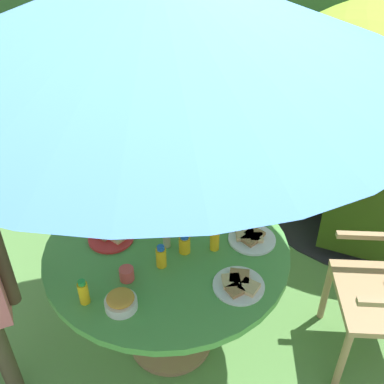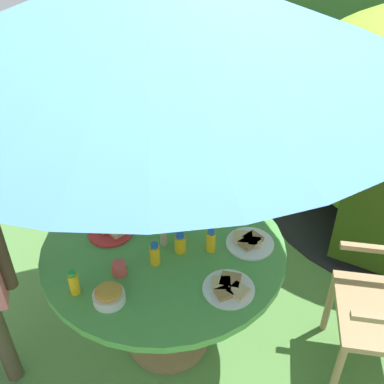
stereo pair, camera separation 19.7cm
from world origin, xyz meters
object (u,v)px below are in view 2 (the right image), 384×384
Objects in this scene: juice_bottle_far_left at (74,283)px; plate_mid_right at (111,232)px; cup_near at (119,269)px; patio_umbrella at (153,10)px; juice_bottle_mid_left at (155,214)px; plate_center_front at (229,288)px; plate_front_edge at (182,206)px; juice_bottle_near_left at (136,208)px; juice_bottle_near_right at (211,241)px; child_in_yellow_shirt at (168,128)px; juice_bottle_far_right at (155,254)px; potted_plant at (46,143)px; juice_bottle_back_edge at (181,243)px; plate_center_back at (249,242)px; snack_bowl at (109,295)px; garden_table at (165,266)px.

plate_mid_right is at bearing 107.18° from juice_bottle_far_left.
cup_near is (0.09, 0.19, -0.03)m from juice_bottle_far_left.
patio_umbrella reaches higher than juice_bottle_mid_left.
cup_near is at bearing -160.61° from plate_center_front.
patio_umbrella is at bearing -75.34° from plate_front_edge.
juice_bottle_near_right is (0.47, -0.03, 0.01)m from juice_bottle_near_left.
child_in_yellow_shirt reaches higher than juice_bottle_far_right.
cup_near is (-0.28, -0.35, -0.03)m from juice_bottle_near_right.
patio_umbrella reaches higher than plate_mid_right.
juice_bottle_far_left is at bearing -72.82° from plate_mid_right.
juice_bottle_far_right is at bearing -10.77° from plate_mid_right.
potted_plant is at bearing 155.73° from juice_bottle_mid_left.
plate_mid_right is 1.99× the size of juice_bottle_mid_left.
juice_bottle_mid_left is at bearing 3.86° from juice_bottle_near_left.
plate_front_edge is 0.26m from juice_bottle_near_left.
child_in_yellow_shirt reaches higher than juice_bottle_back_edge.
potted_plant is 10.65× the size of cup_near.
plate_center_front is at bearing -81.38° from plate_center_back.
juice_bottle_near_right reaches higher than juice_bottle_near_left.
potted_plant is 5.13× the size of snack_bowl.
snack_bowl is at bearing -142.35° from plate_center_front.
plate_center_back is 3.55× the size of cup_near.
child_in_yellow_shirt is 1.02m from juice_bottle_near_right.
child_in_yellow_shirt is (-0.50, 0.80, -0.96)m from patio_umbrella.
cup_near is (-0.43, -0.49, 0.02)m from plate_center_back.
garden_table is 11.39× the size of juice_bottle_back_edge.
potted_plant is 1.37m from child_in_yellow_shirt.
plate_mid_right reaches higher than potted_plant.
snack_bowl is at bearing -51.69° from plate_mid_right.
juice_bottle_mid_left is at bearing -106.37° from plate_front_edge.
juice_bottle_near_right is at bearing 136.17° from plate_center_front.
juice_bottle_far_right reaches higher than garden_table.
cup_near is at bearing -128.81° from juice_bottle_near_right.
juice_bottle_near_left is 0.98× the size of juice_bottle_mid_left.
plate_center_front is 1.02× the size of plate_mid_right.
potted_plant is 2.12m from juice_bottle_far_left.
juice_bottle_far_right is at bearing 54.30° from cup_near.
juice_bottle_near_left is at bearing 161.98° from plate_center_front.
patio_umbrella is 1.34m from child_in_yellow_shirt.
plate_front_edge is at bearing 140.38° from plate_center_front.
juice_bottle_far_left is at bearing -147.97° from plate_center_front.
juice_bottle_near_left is (-0.25, 0.11, -1.06)m from patio_umbrella.
plate_center_back is 0.65m from cup_near.
juice_bottle_back_edge is (0.10, 0.00, 0.20)m from garden_table.
potted_plant is 2.09m from juice_bottle_far_right.
garden_table is 5.07× the size of plate_center_back.
snack_bowl reaches higher than plate_front_edge.
cup_near is at bearing -64.02° from juice_bottle_near_left.
child_in_yellow_shirt is at bearing -2.42° from potted_plant.
garden_table is at bearing 76.98° from cup_near.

